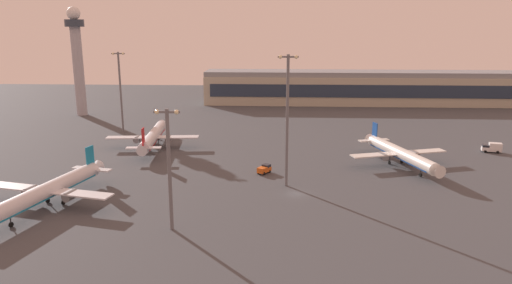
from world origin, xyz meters
TOP-DOWN VIEW (x-y plane):
  - ground_plane at (0.00, 0.00)m, footprint 416.00×416.00m
  - terminal_building at (38.61, 135.71)m, footprint 161.12×22.40m
  - control_tower at (-91.70, 96.63)m, footprint 8.00×8.00m
  - airplane_far_stand at (-53.51, -10.99)m, footprint 29.52×37.67m
  - airplane_mid_apron at (29.53, 24.77)m, footprint 28.10×35.75m
  - airplane_near_gate at (-44.78, 40.96)m, footprint 29.48×37.82m
  - baggage_tractor at (-7.98, 15.47)m, footprint 3.87×4.55m
  - catering_truck at (61.79, 40.66)m, footprint 6.05×3.64m
  - apron_light_east at (-2.27, 5.61)m, footprint 4.80×0.90m
  - apron_light_west at (-24.43, -21.15)m, footprint 4.80×0.90m
  - apron_light_central at (-61.97, 62.84)m, footprint 4.80×0.90m

SIDE VIEW (x-z plane):
  - ground_plane at x=0.00m, z-range 0.00..0.00m
  - baggage_tractor at x=-7.98m, z-range 0.05..2.30m
  - catering_truck at x=61.79m, z-range 0.05..3.10m
  - airplane_mid_apron at x=29.53m, z-range -1.14..8.24m
  - airplane_near_gate at x=-44.78m, z-range -1.18..8.51m
  - airplane_far_stand at x=-53.51m, z-range -1.19..8.56m
  - terminal_building at x=38.61m, z-range -0.11..16.29m
  - apron_light_west at x=-24.43m, z-range 1.81..25.32m
  - apron_light_central at x=-61.97m, z-range 1.89..31.21m
  - apron_light_east at x=-2.27m, z-range 1.91..33.72m
  - control_tower at x=-91.70m, z-range 3.31..49.65m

